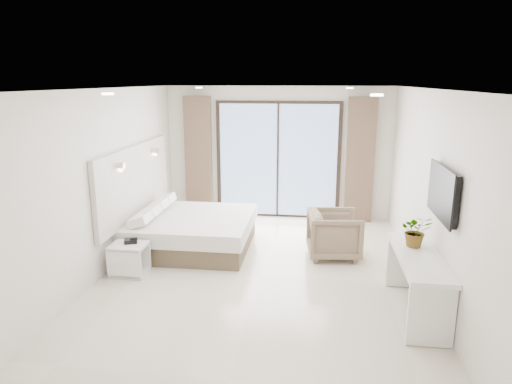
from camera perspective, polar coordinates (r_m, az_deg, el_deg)
ground at (r=6.84m, az=0.46°, el=-10.47°), size 6.20×6.20×0.00m
room_shell at (r=7.20m, az=-0.27°, el=3.98°), size 4.62×6.22×2.72m
bed at (r=7.91m, az=-8.10°, el=-4.87°), size 2.00×1.90×0.70m
nightstand at (r=7.07m, az=-15.57°, el=-8.09°), size 0.52×0.42×0.47m
phone at (r=7.02m, az=-15.39°, el=-5.92°), size 0.22×0.20×0.06m
console_desk at (r=5.95m, az=19.60°, el=-9.22°), size 0.51×1.64×0.77m
plant at (r=6.09m, az=19.33°, el=-5.00°), size 0.37×0.41×0.32m
armchair at (r=7.53m, az=9.76°, el=-4.95°), size 0.84×0.89×0.83m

